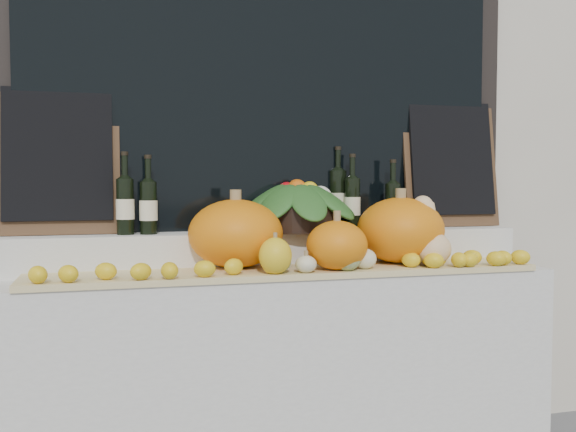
{
  "coord_description": "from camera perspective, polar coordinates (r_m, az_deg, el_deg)",
  "views": [
    {
      "loc": [
        -0.72,
        -1.11,
        1.27
      ],
      "look_at": [
        0.0,
        1.45,
        1.12
      ],
      "focal_mm": 40.0,
      "sensor_mm": 36.0,
      "label": 1
    }
  ],
  "objects": [
    {
      "name": "display_sill",
      "position": [
        2.85,
        -0.42,
        -13.68
      ],
      "size": [
        2.3,
        0.55,
        0.88
      ],
      "primitive_type": "cube",
      "color": "silver",
      "rests_on": "ground"
    },
    {
      "name": "decorative_gourds",
      "position": [
        2.57,
        3.32,
        -3.72
      ],
      "size": [
        0.8,
        0.16,
        0.16
      ],
      "color": "#3B661E",
      "rests_on": "straw_bedding"
    },
    {
      "name": "chalkboard_right",
      "position": [
        3.29,
        14.29,
        4.71
      ],
      "size": [
        0.5,
        0.12,
        0.62
      ],
      "rotation": [
        -0.15,
        0.0,
        0.0
      ],
      "color": "#4C331E",
      "rests_on": "rear_tier"
    },
    {
      "name": "straw_bedding",
      "position": [
        2.64,
        0.29,
        -5.0
      ],
      "size": [
        2.1,
        0.32,
        0.02
      ],
      "primitive_type": "cube",
      "color": "tan",
      "rests_on": "display_sill"
    },
    {
      "name": "wine_bottle_tall",
      "position": [
        3.05,
        4.46,
        1.54
      ],
      "size": [
        0.08,
        0.08,
        0.39
      ],
      "color": "black",
      "rests_on": "rear_tier"
    },
    {
      "name": "pumpkin_center",
      "position": [
        2.61,
        4.38,
        -2.6
      ],
      "size": [
        0.3,
        0.3,
        0.2
      ],
      "primitive_type": "ellipsoid",
      "rotation": [
        0.0,
        0.0,
        -0.22
      ],
      "color": "orange",
      "rests_on": "straw_bedding"
    },
    {
      "name": "rear_tier",
      "position": [
        2.89,
        -1.2,
        -2.93
      ],
      "size": [
        2.3,
        0.25,
        0.16
      ],
      "primitive_type": "cube",
      "color": "silver",
      "rests_on": "display_sill"
    },
    {
      "name": "pumpkin_right",
      "position": [
        2.86,
        9.96,
        -1.26
      ],
      "size": [
        0.49,
        0.49,
        0.29
      ],
      "primitive_type": "ellipsoid",
      "rotation": [
        0.0,
        0.0,
        0.36
      ],
      "color": "orange",
      "rests_on": "straw_bedding"
    },
    {
      "name": "wine_bottle_far_left",
      "position": [
        2.78,
        -14.27,
        0.91
      ],
      "size": [
        0.08,
        0.08,
        0.35
      ],
      "color": "black",
      "rests_on": "rear_tier"
    },
    {
      "name": "chalkboard_left",
      "position": [
        2.86,
        -19.76,
        4.88
      ],
      "size": [
        0.5,
        0.12,
        0.62
      ],
      "rotation": [
        -0.15,
        0.0,
        0.0
      ],
      "color": "#4C331E",
      "rests_on": "rear_tier"
    },
    {
      "name": "wine_bottle_far_right",
      "position": [
        3.06,
        9.29,
        0.96
      ],
      "size": [
        0.08,
        0.08,
        0.33
      ],
      "color": "black",
      "rests_on": "rear_tier"
    },
    {
      "name": "wine_bottle_near_left",
      "position": [
        2.78,
        -12.3,
        0.8
      ],
      "size": [
        0.08,
        0.08,
        0.34
      ],
      "color": "black",
      "rests_on": "rear_tier"
    },
    {
      "name": "butternut_squash",
      "position": [
        2.81,
        12.5,
        -1.85
      ],
      "size": [
        0.16,
        0.21,
        0.3
      ],
      "color": "#F2C58E",
      "rests_on": "straw_bedding"
    },
    {
      "name": "wine_bottle_near_right",
      "position": [
        3.0,
        5.73,
        1.18
      ],
      "size": [
        0.08,
        0.08,
        0.35
      ],
      "color": "black",
      "rests_on": "rear_tier"
    },
    {
      "name": "produce_bowl",
      "position": [
        2.89,
        0.81,
        0.98
      ],
      "size": [
        0.6,
        0.6,
        0.24
      ],
      "color": "black",
      "rests_on": "rear_tier"
    },
    {
      "name": "pumpkin_left",
      "position": [
        2.67,
        -4.66,
        -1.56
      ],
      "size": [
        0.52,
        0.52,
        0.28
      ],
      "primitive_type": "ellipsoid",
      "rotation": [
        0.0,
        0.0,
        0.43
      ],
      "color": "orange",
      "rests_on": "straw_bedding"
    },
    {
      "name": "lemon_heap",
      "position": [
        2.53,
        0.98,
        -4.34
      ],
      "size": [
        2.2,
        0.16,
        0.06
      ],
      "primitive_type": null,
      "color": "yellow",
      "rests_on": "straw_bedding"
    }
  ]
}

